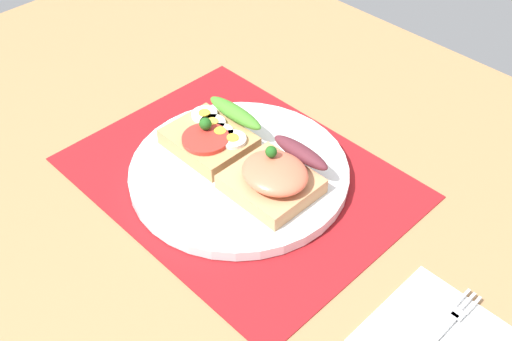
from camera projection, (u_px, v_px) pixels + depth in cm
name	position (u px, v px, depth cm)	size (l,w,h in cm)	color
ground_plane	(239.00, 187.00, 79.46)	(120.00, 90.00, 3.20)	#9E7248
placemat	(239.00, 177.00, 78.28)	(40.37, 30.96, 0.30)	maroon
plate	(239.00, 172.00, 77.69)	(27.33, 27.33, 1.43)	white
sandwich_egg_tomato	(213.00, 135.00, 79.35)	(10.52, 9.93, 4.34)	tan
sandwich_salmon	(276.00, 176.00, 73.11)	(9.95, 10.50, 5.81)	tan
napkin	(438.00, 340.00, 60.93)	(12.92, 13.10, 0.60)	white
fork	(437.00, 335.00, 60.79)	(1.62, 15.19, 0.32)	#B7B7BC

